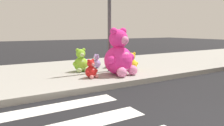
% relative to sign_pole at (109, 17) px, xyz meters
% --- Properties ---
extents(sidewalk, '(28.00, 4.40, 0.15)m').
position_rel_sign_pole_xyz_m(sidewalk, '(-1.00, 0.80, -1.77)').
color(sidewalk, '#9E9B93').
rests_on(sidewalk, ground_plane).
extents(sign_pole, '(0.56, 0.11, 3.20)m').
position_rel_sign_pole_xyz_m(sign_pole, '(0.00, 0.00, 0.00)').
color(sign_pole, '#4C4C51').
rests_on(sign_pole, sidewalk).
extents(plush_pink_large, '(1.03, 0.96, 1.36)m').
position_rel_sign_pole_xyz_m(plush_pink_large, '(-0.01, -0.59, -1.15)').
color(plush_pink_large, '#F22D93').
rests_on(plush_pink_large, sidewalk).
extents(plush_lavender, '(0.33, 0.37, 0.48)m').
position_rel_sign_pole_xyz_m(plush_lavender, '(-0.10, 0.76, -1.51)').
color(plush_lavender, '#B28CD8').
rests_on(plush_lavender, sidewalk).
extents(plush_teal, '(0.37, 0.33, 0.48)m').
position_rel_sign_pole_xyz_m(plush_teal, '(0.81, 0.27, -1.51)').
color(plush_teal, teal).
rests_on(plush_teal, sidewalk).
extents(plush_lime, '(0.56, 0.50, 0.73)m').
position_rel_sign_pole_xyz_m(plush_lime, '(-0.79, 0.43, -1.41)').
color(plush_lime, '#8CD133').
rests_on(plush_lime, sidewalk).
extents(plush_brown, '(0.36, 0.35, 0.50)m').
position_rel_sign_pole_xyz_m(plush_brown, '(0.35, 0.56, -1.50)').
color(plush_brown, olive).
rests_on(plush_brown, sidewalk).
extents(plush_red, '(0.39, 0.37, 0.52)m').
position_rel_sign_pole_xyz_m(plush_red, '(-0.90, -0.57, -1.49)').
color(plush_red, red).
rests_on(plush_red, sidewalk).
extents(plush_yellow, '(0.42, 0.43, 0.59)m').
position_rel_sign_pole_xyz_m(plush_yellow, '(0.73, -0.18, -1.46)').
color(plush_yellow, yellow).
rests_on(plush_yellow, sidewalk).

